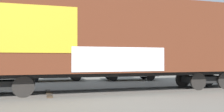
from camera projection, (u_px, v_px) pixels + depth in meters
ground_plane at (104, 92)px, 12.36m from camera, size 260.00×260.00×0.00m
track at (91, 92)px, 12.12m from camera, size 59.97×5.89×0.08m
freight_car at (115, 38)px, 12.52m from camera, size 16.08×3.82×4.82m
flagpole at (73, 19)px, 23.23m from camera, size 1.31×0.95×8.32m
hillside at (63, 46)px, 80.89m from camera, size 158.62×33.91×16.79m
parked_car_tan at (55, 70)px, 18.71m from camera, size 4.55×2.19×1.60m
parked_car_silver at (129, 69)px, 19.39m from camera, size 4.33×1.96×1.83m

